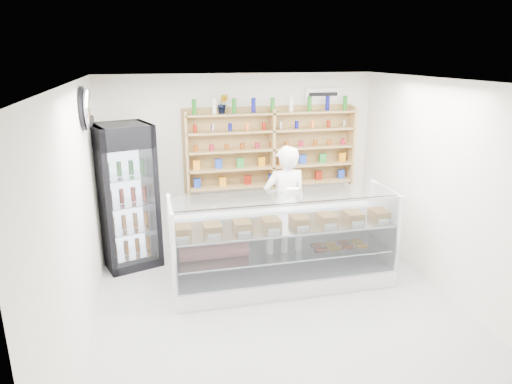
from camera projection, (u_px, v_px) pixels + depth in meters
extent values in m
plane|color=#A2A2A6|center=(282.00, 313.00, 5.67)|extent=(5.00, 5.00, 0.00)
plane|color=white|center=(286.00, 82.00, 4.85)|extent=(5.00, 5.00, 0.00)
plane|color=white|center=(240.00, 160.00, 7.59)|extent=(4.50, 0.00, 4.50)
plane|color=white|center=(396.00, 328.00, 2.93)|extent=(4.50, 0.00, 4.50)
plane|color=white|center=(77.00, 223.00, 4.76)|extent=(0.00, 5.00, 5.00)
plane|color=white|center=(454.00, 194.00, 5.76)|extent=(0.00, 5.00, 5.00)
cube|color=white|center=(282.00, 276.00, 6.35)|extent=(3.02, 0.86, 0.25)
cube|color=white|center=(275.00, 236.00, 6.59)|extent=(3.02, 0.05, 0.63)
cube|color=silver|center=(283.00, 251.00, 6.24)|extent=(2.90, 0.75, 0.02)
cube|color=silver|center=(283.00, 225.00, 6.13)|extent=(2.96, 0.79, 0.02)
cube|color=silver|center=(293.00, 244.00, 5.77)|extent=(2.96, 0.12, 1.05)
cube|color=silver|center=(285.00, 196.00, 5.96)|extent=(2.96, 0.60, 0.01)
imported|color=white|center=(285.00, 205.00, 6.83)|extent=(0.69, 0.47, 1.83)
cube|color=black|center=(126.00, 196.00, 6.75)|extent=(0.97, 0.95, 2.15)
cube|color=#29053D|center=(112.00, 140.00, 6.14)|extent=(0.73, 0.26, 0.30)
cube|color=silver|center=(118.00, 211.00, 6.42)|extent=(0.62, 0.21, 1.69)
cube|color=tan|center=(186.00, 153.00, 7.18)|extent=(0.04, 0.28, 1.33)
cube|color=tan|center=(272.00, 149.00, 7.49)|extent=(0.04, 0.28, 1.33)
cube|color=tan|center=(351.00, 145.00, 7.80)|extent=(0.04, 0.28, 1.33)
cube|color=tan|center=(272.00, 184.00, 7.66)|extent=(2.80, 0.28, 0.03)
cube|color=tan|center=(272.00, 166.00, 7.58)|extent=(2.80, 0.28, 0.03)
cube|color=tan|center=(272.00, 149.00, 7.49)|extent=(2.80, 0.28, 0.03)
cube|color=tan|center=(272.00, 130.00, 7.40)|extent=(2.80, 0.28, 0.03)
cube|color=tan|center=(272.00, 113.00, 7.32)|extent=(2.80, 0.28, 0.03)
imported|color=#1E6626|center=(223.00, 104.00, 7.09)|extent=(0.19, 0.17, 0.30)
ellipsoid|color=silver|center=(88.00, 108.00, 5.59)|extent=(0.15, 0.50, 0.50)
cube|color=white|center=(323.00, 94.00, 7.56)|extent=(0.62, 0.03, 0.20)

